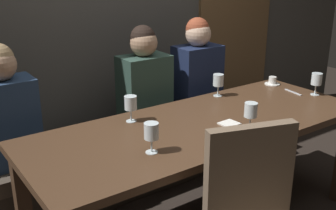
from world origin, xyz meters
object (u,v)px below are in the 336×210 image
at_px(banquette_bench, 144,156).
at_px(espresso_cup, 272,81).
at_px(dining_table, 202,135).
at_px(wine_glass_near_left, 251,111).
at_px(wine_glass_near_right, 131,104).
at_px(diner_far_end, 197,72).
at_px(diner_redhead, 6,110).
at_px(wine_glass_far_left, 151,132).
at_px(fork_on_table, 293,92).
at_px(wine_glass_center_back, 317,80).
at_px(wine_glass_far_right, 218,81).
at_px(diner_bearded, 144,82).

bearing_deg(banquette_bench, espresso_cup, -21.96).
height_order(dining_table, wine_glass_near_left, wine_glass_near_left).
xyz_separation_m(dining_table, wine_glass_near_right, (-0.35, 0.27, 0.20)).
height_order(diner_far_end, espresso_cup, diner_far_end).
bearing_deg(diner_far_end, dining_table, -126.58).
height_order(diner_redhead, wine_glass_far_left, diner_redhead).
bearing_deg(dining_table, diner_redhead, 143.94).
distance_m(dining_table, fork_on_table, 0.95).
height_order(diner_redhead, wine_glass_center_back, diner_redhead).
height_order(wine_glass_far_right, wine_glass_center_back, same).
relative_size(diner_far_end, wine_glass_far_left, 4.97).
distance_m(diner_redhead, wine_glass_far_right, 1.45).
xyz_separation_m(banquette_bench, diner_bearded, (0.01, -0.01, 0.60)).
bearing_deg(dining_table, diner_far_end, 53.42).
distance_m(dining_table, banquette_bench, 0.82).
height_order(diner_bearded, diner_far_end, diner_far_end).
xyz_separation_m(diner_far_end, wine_glass_center_back, (0.53, -0.73, 0.02)).
distance_m(banquette_bench, diner_redhead, 1.14).
height_order(banquette_bench, espresso_cup, espresso_cup).
distance_m(wine_glass_near_right, wine_glass_far_right, 0.77).
xyz_separation_m(dining_table, banquette_bench, (0.00, 0.70, -0.42)).
distance_m(diner_far_end, wine_glass_near_right, 0.94).
distance_m(dining_table, wine_glass_center_back, 1.05).
height_order(diner_bearded, fork_on_table, diner_bearded).
bearing_deg(dining_table, diner_bearded, 88.89).
distance_m(wine_glass_near_left, fork_on_table, 0.85).
height_order(banquette_bench, wine_glass_near_right, wine_glass_near_right).
bearing_deg(diner_far_end, fork_on_table, -54.07).
height_order(wine_glass_near_left, wine_glass_center_back, same).
height_order(diner_bearded, espresso_cup, diner_bearded).
xyz_separation_m(wine_glass_near_left, wine_glass_center_back, (0.87, 0.19, -0.00)).
bearing_deg(espresso_cup, diner_redhead, 168.32).
relative_size(wine_glass_near_left, wine_glass_center_back, 1.00).
bearing_deg(wine_glass_near_right, dining_table, -37.24).
distance_m(banquette_bench, wine_glass_far_right, 0.84).
xyz_separation_m(wine_glass_near_right, wine_glass_near_left, (0.51, -0.51, -0.00)).
distance_m(diner_bearded, wine_glass_near_left, 0.94).
relative_size(wine_glass_near_left, espresso_cup, 1.37).
xyz_separation_m(wine_glass_center_back, espresso_cup, (-0.05, 0.36, -0.09)).
bearing_deg(banquette_bench, diner_far_end, -2.86).
relative_size(diner_redhead, espresso_cup, 6.45).
bearing_deg(diner_bearded, banquette_bench, 143.76).
relative_size(wine_glass_far_right, wine_glass_far_left, 1.00).
bearing_deg(dining_table, wine_glass_near_right, 142.76).
bearing_deg(espresso_cup, wine_glass_center_back, -81.90).
relative_size(wine_glass_near_right, espresso_cup, 1.37).
bearing_deg(fork_on_table, diner_far_end, 134.81).
bearing_deg(banquette_bench, wine_glass_near_right, -128.89).
xyz_separation_m(diner_far_end, espresso_cup, (0.47, -0.37, -0.07)).
height_order(dining_table, fork_on_table, fork_on_table).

